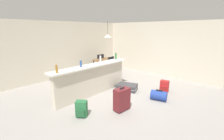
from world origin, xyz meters
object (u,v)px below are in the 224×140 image
Objects in this scene: dining_chair_near_partition at (113,66)px; dining_table at (106,61)px; bottle_amber at (57,69)px; duffel_bag_blue at (159,96)px; backpack_red at (164,87)px; suitcase_upright_maroon at (122,99)px; bottle_blue at (81,64)px; suitcase_flat_charcoal at (127,87)px; dining_chair_far_side at (100,62)px; pendant_lamp at (108,36)px; bottle_white at (100,59)px; bottle_green at (116,56)px; backpack_green at (81,109)px.

dining_table is at bearing 80.99° from dining_chair_near_partition.
duffel_bag_blue is (2.39, -1.78, -0.99)m from bottle_amber.
backpack_red is 0.63× the size of suitcase_upright_maroon.
bottle_blue reaches higher than suitcase_flat_charcoal.
suitcase_flat_charcoal is at bearing -13.17° from bottle_amber.
suitcase_upright_maroon is (-1.28, 0.44, 0.18)m from duffel_bag_blue.
dining_table is (3.30, 1.51, -0.50)m from bottle_amber.
suitcase_upright_maroon is (-2.11, -2.31, -0.19)m from dining_chair_near_partition.
dining_chair_far_side is at bearing 31.04° from bottle_amber.
pendant_lamp is at bearing 72.69° from dining_chair_near_partition.
dining_chair_near_partition is at bearing 60.61° from suitcase_flat_charcoal.
backpack_red is (1.46, -1.70, -0.96)m from bottle_white.
bottle_green is 0.32× the size of pendant_lamp.
bottle_amber is at bearing -148.96° from dining_chair_far_side.
duffel_bag_blue is (1.55, -1.87, -0.99)m from bottle_blue.
bottle_green is 1.27m from suitcase_flat_charcoal.
bottle_blue is 2.95m from pendant_lamp.
suitcase_flat_charcoal is at bearing 6.24° from backpack_green.
bottle_white is 0.27× the size of dining_chair_far_side.
bottle_blue is 0.84× the size of bottle_green.
bottle_blue is at bearing 143.42° from backpack_red.
backpack_green is at bearing -158.11° from bottle_green.
pendant_lamp is at bearing 56.45° from bottle_green.
duffel_bag_blue is at bearing -68.71° from bottle_white.
dining_table reaches higher than backpack_red.
bottle_green is 0.57× the size of backpack_green.
suitcase_flat_charcoal is 1.49m from suitcase_upright_maroon.
pendant_lamp reaches higher than dining_chair_far_side.
dining_table is at bearing 65.43° from suitcase_flat_charcoal.
duffel_bag_blue is at bearing -106.76° from dining_chair_near_partition.
bottle_blue is at bearing -177.86° from bottle_green.
bottle_white is at bearing -131.17° from dining_chair_far_side.
bottle_amber is 1.07× the size of bottle_blue.
duffel_bag_blue is at bearing -88.67° from suitcase_flat_charcoal.
bottle_amber reaches higher than suitcase_upright_maroon.
bottle_green reaches higher than duffel_bag_blue.
suitcase_upright_maroon reaches higher than backpack_green.
bottle_white is at bearing 0.51° from bottle_blue.
pendant_lamp reaches higher than backpack_green.
duffel_bag_blue is (-0.94, -3.78, -0.36)m from dining_chair_far_side.
bottle_white is 1.90m from dining_chair_near_partition.
backpack_red is 3.07m from backpack_green.
suitcase_upright_maroon is at bearing -50.37° from bottle_amber.
suitcase_flat_charcoal is (1.52, -0.64, -1.03)m from bottle_blue.
dining_chair_near_partition is at bearing 49.20° from bottle_green.
backpack_red is at bearing -93.23° from dining_chair_far_side.
backpack_red is 1.00× the size of backpack_green.
duffel_bag_blue is at bearing -106.84° from pendant_lamp.
dining_table is 1.64× the size of suitcase_upright_maroon.
dining_chair_near_partition is 1.04× the size of suitcase_flat_charcoal.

